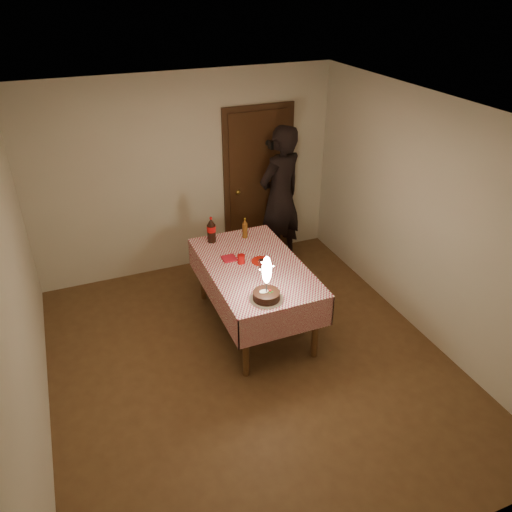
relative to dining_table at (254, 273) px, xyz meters
name	(u,v)px	position (x,y,z in m)	size (l,w,h in m)	color
ground	(251,363)	(-0.28, -0.61, -0.70)	(4.00, 4.50, 0.01)	brown
room_shell	(250,218)	(-0.25, -0.53, 0.95)	(4.04, 4.54, 2.62)	beige
dining_table	(254,273)	(0.00, 0.00, 0.00)	(1.02, 1.72, 0.81)	brown
birthday_cake	(266,289)	(-0.13, -0.65, 0.23)	(0.33, 0.33, 0.48)	white
red_plate	(261,261)	(0.10, 0.04, 0.11)	(0.22, 0.22, 0.01)	red
red_cup	(241,259)	(-0.12, 0.09, 0.16)	(0.08, 0.08, 0.10)	#A70C0B
clear_cup	(262,264)	(0.05, -0.08, 0.15)	(0.07, 0.07, 0.09)	silver
napkin_stack	(229,258)	(-0.21, 0.22, 0.12)	(0.15, 0.15, 0.02)	#B01424
cola_bottle	(211,230)	(-0.26, 0.69, 0.26)	(0.10, 0.10, 0.32)	black
amber_bottle_right	(245,228)	(0.14, 0.65, 0.23)	(0.06, 0.06, 0.25)	#603610
photographer	(280,197)	(0.87, 1.24, 0.27)	(0.83, 0.69, 1.95)	black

